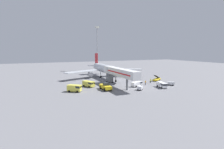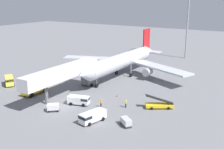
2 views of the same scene
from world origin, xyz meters
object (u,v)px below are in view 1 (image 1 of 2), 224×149
object	(u,v)px
service_van_outer_left	(89,84)
apron_light_mast	(97,41)
belt_loader_truck	(157,79)
safety_cone_alpha	(134,81)
service_van_far_left	(162,85)
airplane_at_gate	(105,69)
service_van_rear_left	(75,88)
ground_crew_worker_midground	(150,81)
service_van_mid_left	(137,84)
jet_bridge	(119,73)
baggage_cart_mid_center	(140,88)
pushback_tug	(106,86)
baggage_cart_near_center	(171,83)
ground_crew_worker_foreground	(145,82)

from	to	relation	value
service_van_outer_left	apron_light_mast	world-z (taller)	apron_light_mast
belt_loader_truck	safety_cone_alpha	xyz separation A→B (m)	(-10.88, 1.41, -0.45)
service_van_far_left	apron_light_mast	xyz separation A→B (m)	(-3.07, 62.48, 18.87)
airplane_at_gate	service_van_outer_left	xyz separation A→B (m)	(-13.62, -17.17, -3.21)
service_van_far_left	safety_cone_alpha	size ratio (longest dim) A/B	9.39
service_van_far_left	service_van_rear_left	xyz separation A→B (m)	(-30.55, 6.73, 0.19)
airplane_at_gate	ground_crew_worker_midground	xyz separation A→B (m)	(12.23, -20.27, -3.47)
service_van_outer_left	service_van_mid_left	xyz separation A→B (m)	(16.85, -6.82, -0.16)
jet_bridge	apron_light_mast	distance (m)	56.69
belt_loader_truck	baggage_cart_mid_center	size ratio (longest dim) A/B	2.13
service_van_outer_left	jet_bridge	bearing A→B (deg)	-18.91
baggage_cart_mid_center	jet_bridge	bearing A→B (deg)	114.80
pushback_tug	ground_crew_worker_midground	size ratio (longest dim) A/B	3.50
service_van_outer_left	baggage_cart_near_center	world-z (taller)	service_van_outer_left
service_van_far_left	baggage_cart_near_center	size ratio (longest dim) A/B	2.02
baggage_cart_near_center	baggage_cart_mid_center	distance (m)	15.53
pushback_tug	baggage_cart_mid_center	distance (m)	11.90
pushback_tug	belt_loader_truck	distance (m)	28.74
service_van_far_left	baggage_cart_near_center	xyz separation A→B (m)	(5.94, 1.87, -0.34)
baggage_cart_near_center	apron_light_mast	distance (m)	64.22
ground_crew_worker_foreground	safety_cone_alpha	size ratio (longest dim) A/B	3.16
pushback_tug	service_van_mid_left	xyz separation A→B (m)	(12.92, 0.18, -0.12)
baggage_cart_near_center	safety_cone_alpha	bearing A→B (deg)	127.02
belt_loader_truck	ground_crew_worker_foreground	size ratio (longest dim) A/B	3.13
service_van_outer_left	ground_crew_worker_midground	size ratio (longest dim) A/B	2.94
safety_cone_alpha	ground_crew_worker_foreground	bearing A→B (deg)	-85.09
service_van_outer_left	baggage_cart_mid_center	distance (m)	19.07
jet_bridge	airplane_at_gate	bearing A→B (deg)	81.80
belt_loader_truck	service_van_mid_left	world-z (taller)	belt_loader_truck
airplane_at_gate	baggage_cart_mid_center	distance (m)	29.67
jet_bridge	ground_crew_worker_midground	xyz separation A→B (m)	(15.23, 0.53, -4.29)
service_van_mid_left	ground_crew_worker_foreground	bearing A→B (deg)	13.99
pushback_tug	service_van_far_left	size ratio (longest dim) A/B	1.15
service_van_outer_left	safety_cone_alpha	distance (m)	20.95
baggage_cart_mid_center	ground_crew_worker_midground	xyz separation A→B (m)	(11.24, 9.16, 0.16)
ground_crew_worker_foreground	service_van_far_left	bearing A→B (deg)	-68.86
jet_bridge	service_van_outer_left	size ratio (longest dim) A/B	4.30
service_van_mid_left	ground_crew_worker_midground	bearing A→B (deg)	22.46
jet_bridge	ground_crew_worker_midground	distance (m)	15.83
airplane_at_gate	ground_crew_worker_foreground	distance (m)	24.40
baggage_cart_mid_center	service_van_far_left	bearing A→B (deg)	-0.64
belt_loader_truck	pushback_tug	bearing A→B (deg)	-165.42
service_van_outer_left	baggage_cart_mid_center	bearing A→B (deg)	-40.02
baggage_cart_mid_center	safety_cone_alpha	world-z (taller)	baggage_cart_mid_center
airplane_at_gate	service_van_mid_left	world-z (taller)	airplane_at_gate
service_van_rear_left	apron_light_mast	size ratio (longest dim) A/B	0.16
service_van_mid_left	baggage_cart_mid_center	world-z (taller)	service_van_mid_left
belt_loader_truck	apron_light_mast	distance (m)	54.53
jet_bridge	service_van_far_left	bearing A→B (deg)	-32.94
belt_loader_truck	baggage_cart_mid_center	bearing A→B (deg)	-143.92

